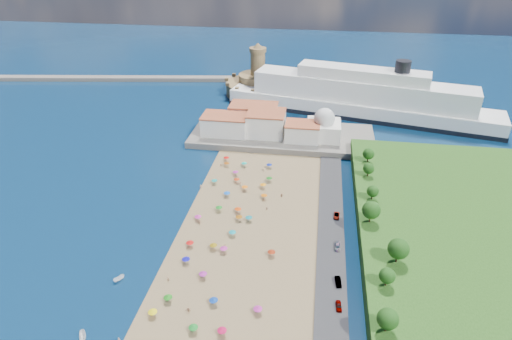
# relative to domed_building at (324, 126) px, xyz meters

# --- Properties ---
(ground) EXTENTS (700.00, 700.00, 0.00)m
(ground) POSITION_rel_domed_building_xyz_m (-30.00, -71.00, -8.97)
(ground) COLOR #071938
(ground) RESTS_ON ground
(terrace) EXTENTS (90.00, 36.00, 3.00)m
(terrace) POSITION_rel_domed_building_xyz_m (-20.00, 2.00, -7.47)
(terrace) COLOR #59544C
(terrace) RESTS_ON ground
(jetty) EXTENTS (18.00, 70.00, 2.40)m
(jetty) POSITION_rel_domed_building_xyz_m (-42.00, 37.00, -7.77)
(jetty) COLOR #59544C
(jetty) RESTS_ON ground
(breakwater) EXTENTS (199.03, 34.77, 2.60)m
(breakwater) POSITION_rel_domed_building_xyz_m (-140.00, 82.00, -7.67)
(breakwater) COLOR #59544C
(breakwater) RESTS_ON ground
(waterfront_buildings) EXTENTS (57.00, 29.00, 11.00)m
(waterfront_buildings) POSITION_rel_domed_building_xyz_m (-33.05, 2.64, -1.10)
(waterfront_buildings) COLOR silver
(waterfront_buildings) RESTS_ON terrace
(domed_building) EXTENTS (16.00, 16.00, 15.00)m
(domed_building) POSITION_rel_domed_building_xyz_m (0.00, 0.00, 0.00)
(domed_building) COLOR silver
(domed_building) RESTS_ON terrace
(fortress) EXTENTS (40.00, 40.00, 32.40)m
(fortress) POSITION_rel_domed_building_xyz_m (-42.00, 67.00, -2.29)
(fortress) COLOR olive
(fortress) RESTS_ON ground
(cruise_ship) EXTENTS (151.17, 54.19, 32.76)m
(cruise_ship) POSITION_rel_domed_building_xyz_m (19.46, 40.56, 0.73)
(cruise_ship) COLOR black
(cruise_ship) RESTS_ON ground
(beach_parasols) EXTENTS (32.22, 112.28, 2.20)m
(beach_parasols) POSITION_rel_domed_building_xyz_m (-31.78, -81.19, -6.83)
(beach_parasols) COLOR gray
(beach_parasols) RESTS_ON beach
(beachgoers) EXTENTS (35.19, 94.93, 1.84)m
(beachgoers) POSITION_rel_domed_building_xyz_m (-33.08, -72.02, -7.87)
(beachgoers) COLOR tan
(beachgoers) RESTS_ON beach
(moored_boats) EXTENTS (3.53, 25.26, 1.64)m
(moored_boats) POSITION_rel_domed_building_xyz_m (-58.29, -117.45, -8.20)
(moored_boats) COLOR white
(moored_boats) RESTS_ON ground
(parked_cars) EXTENTS (2.27, 47.37, 1.44)m
(parked_cars) POSITION_rel_domed_building_xyz_m (6.00, -85.04, -7.62)
(parked_cars) COLOR gray
(parked_cars) RESTS_ON promenade
(hillside_trees) EXTENTS (14.04, 104.68, 7.89)m
(hillside_trees) POSITION_rel_domed_building_xyz_m (17.98, -83.76, 1.19)
(hillside_trees) COLOR #382314
(hillside_trees) RESTS_ON hillside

